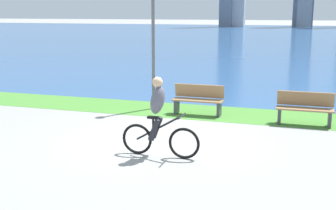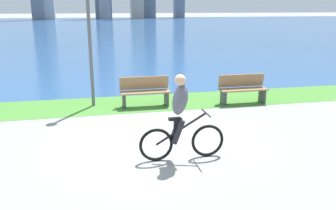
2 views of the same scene
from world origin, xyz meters
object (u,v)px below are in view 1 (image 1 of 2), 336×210
at_px(cyclist_lead, 158,118).
at_px(bench_far_along_path, 198,100).
at_px(bench_near_path, 305,109).
at_px(lamppost_tall, 153,30).

height_order(cyclist_lead, bench_far_along_path, cyclist_lead).
distance_m(cyclist_lead, bench_far_along_path, 4.00).
bearing_deg(bench_near_path, cyclist_lead, -128.50).
height_order(cyclist_lead, bench_near_path, cyclist_lead).
xyz_separation_m(cyclist_lead, bench_far_along_path, (-0.11, 3.98, -0.39)).
bearing_deg(cyclist_lead, bench_far_along_path, 91.52).
relative_size(bench_near_path, bench_far_along_path, 1.00).
distance_m(cyclist_lead, lamppost_tall, 4.94).
relative_size(bench_far_along_path, lamppost_tall, 0.40).
relative_size(cyclist_lead, bench_far_along_path, 1.15).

